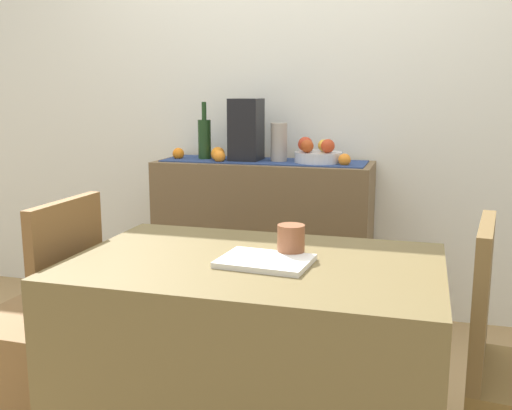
% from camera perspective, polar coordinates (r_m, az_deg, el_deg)
% --- Properties ---
extents(ground_plane, '(6.40, 6.40, 0.02)m').
position_cam_1_polar(ground_plane, '(2.63, -2.38, -18.30)').
color(ground_plane, '#A28052').
rests_on(ground_plane, ground).
extents(room_wall_rear, '(6.40, 0.06, 2.70)m').
position_cam_1_polar(room_wall_rear, '(3.44, 3.76, 12.17)').
color(room_wall_rear, silver).
rests_on(room_wall_rear, ground).
extents(sideboard_console, '(1.17, 0.42, 0.90)m').
position_cam_1_polar(sideboard_console, '(3.31, 0.74, -3.51)').
color(sideboard_console, brown).
rests_on(sideboard_console, ground).
extents(table_runner, '(1.10, 0.32, 0.01)m').
position_cam_1_polar(table_runner, '(3.23, 0.76, 4.25)').
color(table_runner, navy).
rests_on(table_runner, sideboard_console).
extents(fruit_bowl, '(0.25, 0.25, 0.06)m').
position_cam_1_polar(fruit_bowl, '(3.16, 6.03, 4.61)').
color(fruit_bowl, silver).
rests_on(fruit_bowl, table_runner).
extents(apple_center, '(0.07, 0.07, 0.07)m').
position_cam_1_polar(apple_center, '(3.11, 6.93, 5.67)').
color(apple_center, '#B83B1B').
rests_on(apple_center, fruit_bowl).
extents(apple_front, '(0.06, 0.06, 0.06)m').
position_cam_1_polar(apple_front, '(3.19, 6.55, 5.73)').
color(apple_front, gold).
rests_on(apple_front, fruit_bowl).
extents(apple_left, '(0.08, 0.08, 0.08)m').
position_cam_1_polar(apple_left, '(3.17, 4.77, 5.87)').
color(apple_left, '#B1331B').
rests_on(apple_left, fruit_bowl).
extents(apple_upper, '(0.07, 0.07, 0.07)m').
position_cam_1_polar(apple_upper, '(3.11, 4.95, 5.66)').
color(apple_upper, '#A73F17').
rests_on(apple_upper, fruit_bowl).
extents(wine_bottle, '(0.07, 0.07, 0.32)m').
position_cam_1_polar(wine_bottle, '(3.32, -4.98, 6.42)').
color(wine_bottle, '#1C3818').
rests_on(wine_bottle, sideboard_console).
extents(coffee_maker, '(0.16, 0.18, 0.34)m').
position_cam_1_polar(coffee_maker, '(3.24, -0.95, 7.23)').
color(coffee_maker, black).
rests_on(coffee_maker, sideboard_console).
extents(ceramic_vase, '(0.09, 0.09, 0.21)m').
position_cam_1_polar(ceramic_vase, '(3.20, 2.22, 6.02)').
color(ceramic_vase, '#A09587').
rests_on(ceramic_vase, sideboard_console).
extents(orange_loose_mid, '(0.07, 0.07, 0.07)m').
position_cam_1_polar(orange_loose_mid, '(3.36, -7.49, 4.93)').
color(orange_loose_mid, orange).
rests_on(orange_loose_mid, sideboard_console).
extents(orange_loose_end, '(0.07, 0.07, 0.07)m').
position_cam_1_polar(orange_loose_end, '(3.20, -3.55, 4.70)').
color(orange_loose_end, orange).
rests_on(orange_loose_end, sideboard_console).
extents(orange_loose_far, '(0.08, 0.08, 0.08)m').
position_cam_1_polar(orange_loose_far, '(3.27, -3.70, 4.94)').
color(orange_loose_far, orange).
rests_on(orange_loose_far, sideboard_console).
extents(orange_loose_near_bowl, '(0.06, 0.06, 0.06)m').
position_cam_1_polar(orange_loose_near_bowl, '(3.07, 8.52, 4.33)').
color(orange_loose_near_bowl, orange).
rests_on(orange_loose_near_bowl, sideboard_console).
extents(dining_table, '(1.18, 0.77, 0.74)m').
position_cam_1_polar(dining_table, '(2.04, -0.11, -15.32)').
color(dining_table, brown).
rests_on(dining_table, ground).
extents(open_book, '(0.30, 0.23, 0.02)m').
position_cam_1_polar(open_book, '(1.86, 0.90, -5.42)').
color(open_book, white).
rests_on(open_book, dining_table).
extents(coffee_cup, '(0.09, 0.09, 0.11)m').
position_cam_1_polar(coffee_cup, '(1.94, 3.39, -3.46)').
color(coffee_cup, brown).
rests_on(coffee_cup, dining_table).
extents(chair_near_window, '(0.41, 0.41, 0.90)m').
position_cam_1_polar(chair_near_window, '(2.44, -20.39, -14.16)').
color(chair_near_window, brown).
rests_on(chair_near_window, ground).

